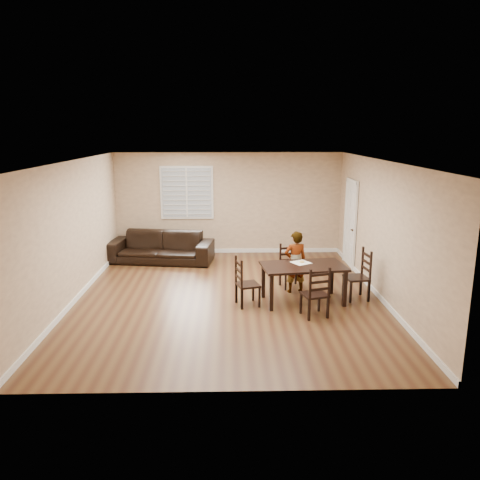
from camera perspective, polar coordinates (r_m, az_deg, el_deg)
name	(u,v)px	position (r m, az deg, el deg)	size (l,w,h in m)	color
ground	(229,297)	(9.46, -1.37, -6.92)	(7.00, 7.00, 0.00)	brown
room	(230,206)	(9.18, -1.21, 4.12)	(6.04, 7.04, 2.72)	#D0B28C
dining_table	(303,270)	(9.07, 7.74, -3.60)	(1.68, 1.09, 0.74)	black
chair_near	(289,267)	(10.06, 6.00, -3.25)	(0.50, 0.48, 0.92)	black
chair_far	(318,295)	(8.40, 9.43, -6.68)	(0.52, 0.50, 0.94)	black
chair_left	(242,284)	(8.86, 0.24, -5.39)	(0.50, 0.52, 0.95)	black
chair_right	(362,276)	(9.54, 14.69, -4.30)	(0.48, 0.50, 1.01)	black
child	(295,262)	(9.60, 6.76, -2.68)	(0.47, 0.31, 1.28)	gray
napkin	(301,263)	(9.21, 7.44, -2.75)	(0.32, 0.32, 0.00)	silver
donut	(302,262)	(9.21, 7.56, -2.62)	(0.10, 0.10, 0.03)	gold
sofa	(161,247)	(12.00, -9.61, -0.85)	(2.59, 1.01, 0.76)	black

